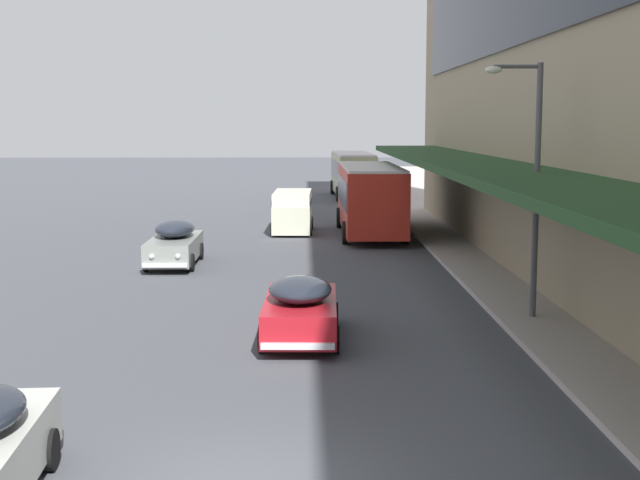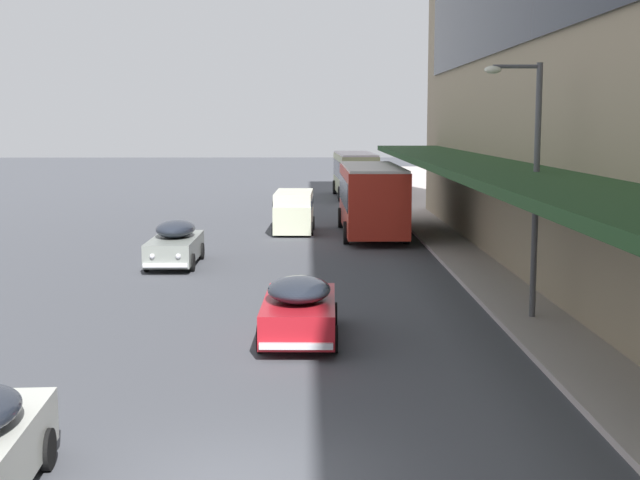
% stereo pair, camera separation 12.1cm
% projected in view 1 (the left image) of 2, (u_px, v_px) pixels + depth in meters
% --- Properties ---
extents(transit_bus_kerbside_front, '(2.87, 9.45, 3.25)m').
position_uv_depth(transit_bus_kerbside_front, '(370.00, 196.00, 41.12)').
color(transit_bus_kerbside_front, red).
rests_on(transit_bus_kerbside_front, ground).
extents(transit_bus_kerbside_rear, '(2.92, 9.42, 3.11)m').
position_uv_depth(transit_bus_kerbside_rear, '(353.00, 172.00, 61.84)').
color(transit_bus_kerbside_rear, '#ADB280').
rests_on(transit_bus_kerbside_rear, ground).
extents(sedan_lead_mid, '(1.94, 4.45, 1.56)m').
position_uv_depth(sedan_lead_mid, '(301.00, 308.00, 21.52)').
color(sedan_lead_mid, red).
rests_on(sedan_lead_mid, ground).
extents(sedan_trailing_mid, '(1.76, 4.74, 1.65)m').
position_uv_depth(sedan_trailing_mid, '(175.00, 243.00, 32.76)').
color(sedan_trailing_mid, gray).
rests_on(sedan_trailing_mid, ground).
extents(vw_van, '(2.00, 4.60, 1.96)m').
position_uv_depth(vw_van, '(293.00, 209.00, 42.54)').
color(vw_van, beige).
rests_on(vw_van, ground).
extents(street_lamp, '(1.50, 0.28, 6.59)m').
position_uv_depth(street_lamp, '(530.00, 170.00, 23.00)').
color(street_lamp, '#4C4C51').
rests_on(street_lamp, sidewalk_kerb).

